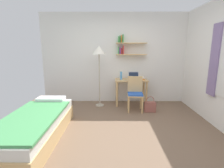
{
  "coord_description": "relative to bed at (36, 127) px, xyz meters",
  "views": [
    {
      "loc": [
        -0.11,
        -2.97,
        1.58
      ],
      "look_at": [
        -0.13,
        0.51,
        0.85
      ],
      "focal_mm": 26.87,
      "sensor_mm": 36.0,
      "label": 1
    }
  ],
  "objects": [
    {
      "name": "desk",
      "position": [
        1.88,
        1.95,
        0.34
      ],
      "size": [
        0.91,
        0.51,
        0.73
      ],
      "color": "tan",
      "rests_on": "ground_plane"
    },
    {
      "name": "book_stack",
      "position": [
        2.15,
        1.93,
        0.53
      ],
      "size": [
        0.19,
        0.22,
        0.08
      ],
      "color": "orange",
      "rests_on": "desk"
    },
    {
      "name": "handbag",
      "position": [
        2.31,
        1.35,
        -0.1
      ],
      "size": [
        0.29,
        0.12,
        0.41
      ],
      "color": "#99564C",
      "rests_on": "ground_plane"
    },
    {
      "name": "water_bottle",
      "position": [
        1.59,
        1.94,
        0.6
      ],
      "size": [
        0.06,
        0.06,
        0.22
      ],
      "primitive_type": "cylinder",
      "color": "#4C99DB",
      "rests_on": "desk"
    },
    {
      "name": "bed",
      "position": [
        0.0,
        0.0,
        0.0
      ],
      "size": [
        0.85,
        2.06,
        0.54
      ],
      "color": "tan",
      "rests_on": "ground_plane"
    },
    {
      "name": "ground_plane",
      "position": [
        1.47,
        0.25,
        -0.24
      ],
      "size": [
        5.28,
        5.28,
        0.0
      ],
      "primitive_type": "plane",
      "color": "brown"
    },
    {
      "name": "desk_chair",
      "position": [
        1.94,
        1.47,
        0.25
      ],
      "size": [
        0.43,
        0.4,
        0.88
      ],
      "color": "tan",
      "rests_on": "ground_plane"
    },
    {
      "name": "laptop",
      "position": [
        1.95,
        1.98,
        0.55
      ],
      "size": [
        0.3,
        0.23,
        0.21
      ],
      "color": "#B7BABF",
      "rests_on": "desk"
    },
    {
      "name": "wall_back",
      "position": [
        1.48,
        2.27,
        1.07
      ],
      "size": [
        4.4,
        0.27,
        2.6
      ],
      "color": "white",
      "rests_on": "ground_plane"
    },
    {
      "name": "standing_lamp",
      "position": [
        0.99,
        1.82,
        1.21
      ],
      "size": [
        0.36,
        0.36,
        1.66
      ],
      "color": "#B2A893",
      "rests_on": "ground_plane"
    }
  ]
}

